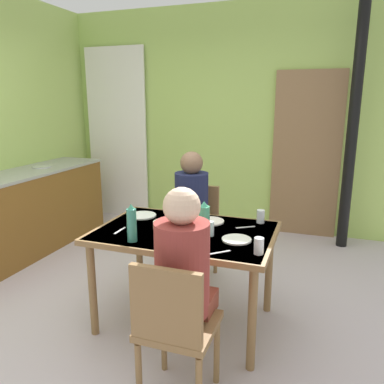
{
  "coord_description": "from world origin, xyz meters",
  "views": [
    {
      "loc": [
        1.29,
        -2.34,
        1.66
      ],
      "look_at": [
        0.4,
        0.23,
        0.99
      ],
      "focal_mm": 35.33,
      "sensor_mm": 36.0,
      "label": 1
    }
  ],
  "objects_px": {
    "person_near_diner": "(183,265)",
    "water_bottle_green_far": "(132,224)",
    "chair_near_diner": "(174,325)",
    "person_far_diner": "(191,200)",
    "dining_table": "(185,240)",
    "kitchen_counter": "(25,212)",
    "serving_bowl_center": "(165,225)",
    "water_bottle_green_near": "(204,224)",
    "chair_far_diner": "(196,226)"
  },
  "relations": [
    {
      "from": "person_far_diner",
      "to": "water_bottle_green_near",
      "type": "distance_m",
      "value": 0.96
    },
    {
      "from": "chair_near_diner",
      "to": "chair_far_diner",
      "type": "height_order",
      "value": "same"
    },
    {
      "from": "person_near_diner",
      "to": "serving_bowl_center",
      "type": "relative_size",
      "value": 4.53
    },
    {
      "from": "water_bottle_green_near",
      "to": "water_bottle_green_far",
      "type": "height_order",
      "value": "water_bottle_green_near"
    },
    {
      "from": "kitchen_counter",
      "to": "person_near_diner",
      "type": "bearing_deg",
      "value": -30.17
    },
    {
      "from": "chair_near_diner",
      "to": "person_far_diner",
      "type": "distance_m",
      "value": 1.52
    },
    {
      "from": "chair_far_diner",
      "to": "serving_bowl_center",
      "type": "relative_size",
      "value": 5.12
    },
    {
      "from": "chair_far_diner",
      "to": "person_near_diner",
      "type": "xyz_separation_m",
      "value": [
        0.41,
        -1.43,
        0.28
      ]
    },
    {
      "from": "person_near_diner",
      "to": "person_far_diner",
      "type": "xyz_separation_m",
      "value": [
        -0.41,
        1.3,
        0.0
      ]
    },
    {
      "from": "water_bottle_green_near",
      "to": "person_near_diner",
      "type": "bearing_deg",
      "value": -87.83
    },
    {
      "from": "water_bottle_green_far",
      "to": "person_far_diner",
      "type": "bearing_deg",
      "value": 85.65
    },
    {
      "from": "kitchen_counter",
      "to": "serving_bowl_center",
      "type": "distance_m",
      "value": 2.16
    },
    {
      "from": "person_far_diner",
      "to": "water_bottle_green_far",
      "type": "bearing_deg",
      "value": 85.65
    },
    {
      "from": "kitchen_counter",
      "to": "person_far_diner",
      "type": "xyz_separation_m",
      "value": [
        1.98,
        -0.09,
        0.33
      ]
    },
    {
      "from": "chair_near_diner",
      "to": "water_bottle_green_near",
      "type": "relative_size",
      "value": 2.97
    },
    {
      "from": "water_bottle_green_near",
      "to": "person_far_diner",
      "type": "bearing_deg",
      "value": 114.34
    },
    {
      "from": "serving_bowl_center",
      "to": "kitchen_counter",
      "type": "bearing_deg",
      "value": 159.42
    },
    {
      "from": "dining_table",
      "to": "water_bottle_green_near",
      "type": "relative_size",
      "value": 4.36
    },
    {
      "from": "chair_far_diner",
      "to": "person_far_diner",
      "type": "xyz_separation_m",
      "value": [
        -0.0,
        -0.14,
        0.28
      ]
    },
    {
      "from": "person_near_diner",
      "to": "serving_bowl_center",
      "type": "bearing_deg",
      "value": 121.02
    },
    {
      "from": "chair_near_diner",
      "to": "serving_bowl_center",
      "type": "distance_m",
      "value": 0.9
    },
    {
      "from": "chair_near_diner",
      "to": "person_far_diner",
      "type": "xyz_separation_m",
      "value": [
        -0.41,
        1.43,
        0.28
      ]
    },
    {
      "from": "water_bottle_green_near",
      "to": "serving_bowl_center",
      "type": "bearing_deg",
      "value": 150.58
    },
    {
      "from": "person_near_diner",
      "to": "serving_bowl_center",
      "type": "height_order",
      "value": "person_near_diner"
    },
    {
      "from": "person_near_diner",
      "to": "person_far_diner",
      "type": "height_order",
      "value": "same"
    },
    {
      "from": "kitchen_counter",
      "to": "dining_table",
      "type": "height_order",
      "value": "kitchen_counter"
    },
    {
      "from": "chair_near_diner",
      "to": "water_bottle_green_near",
      "type": "distance_m",
      "value": 0.68
    },
    {
      "from": "kitchen_counter",
      "to": "chair_far_diner",
      "type": "bearing_deg",
      "value": 1.39
    },
    {
      "from": "kitchen_counter",
      "to": "chair_near_diner",
      "type": "xyz_separation_m",
      "value": [
        2.39,
        -1.52,
        0.05
      ]
    },
    {
      "from": "kitchen_counter",
      "to": "chair_near_diner",
      "type": "height_order",
      "value": "kitchen_counter"
    },
    {
      "from": "water_bottle_green_far",
      "to": "water_bottle_green_near",
      "type": "bearing_deg",
      "value": 12.35
    },
    {
      "from": "chair_far_diner",
      "to": "person_near_diner",
      "type": "distance_m",
      "value": 1.52
    },
    {
      "from": "kitchen_counter",
      "to": "dining_table",
      "type": "relative_size",
      "value": 1.7
    },
    {
      "from": "person_far_diner",
      "to": "water_bottle_green_near",
      "type": "height_order",
      "value": "person_far_diner"
    },
    {
      "from": "water_bottle_green_near",
      "to": "dining_table",
      "type": "bearing_deg",
      "value": 133.62
    },
    {
      "from": "chair_near_diner",
      "to": "water_bottle_green_far",
      "type": "height_order",
      "value": "water_bottle_green_far"
    },
    {
      "from": "person_far_diner",
      "to": "dining_table",
      "type": "bearing_deg",
      "value": 105.74
    },
    {
      "from": "person_near_diner",
      "to": "water_bottle_green_far",
      "type": "bearing_deg",
      "value": 146.05
    },
    {
      "from": "dining_table",
      "to": "water_bottle_green_far",
      "type": "distance_m",
      "value": 0.46
    },
    {
      "from": "chair_far_diner",
      "to": "water_bottle_green_near",
      "type": "xyz_separation_m",
      "value": [
        0.39,
        -1.01,
        0.38
      ]
    },
    {
      "from": "person_near_diner",
      "to": "kitchen_counter",
      "type": "bearing_deg",
      "value": 149.83
    },
    {
      "from": "person_near_diner",
      "to": "person_far_diner",
      "type": "bearing_deg",
      "value": 107.52
    },
    {
      "from": "water_bottle_green_far",
      "to": "chair_near_diner",
      "type": "bearing_deg",
      "value": -43.69
    },
    {
      "from": "dining_table",
      "to": "person_near_diner",
      "type": "xyz_separation_m",
      "value": [
        0.23,
        -0.65,
        0.12
      ]
    },
    {
      "from": "chair_near_diner",
      "to": "serving_bowl_center",
      "type": "height_order",
      "value": "chair_near_diner"
    },
    {
      "from": "serving_bowl_center",
      "to": "water_bottle_green_near",
      "type": "bearing_deg",
      "value": -29.42
    },
    {
      "from": "dining_table",
      "to": "kitchen_counter",
      "type": "bearing_deg",
      "value": 161.14
    },
    {
      "from": "chair_far_diner",
      "to": "kitchen_counter",
      "type": "bearing_deg",
      "value": 1.39
    },
    {
      "from": "dining_table",
      "to": "person_near_diner",
      "type": "bearing_deg",
      "value": -70.74
    },
    {
      "from": "chair_near_diner",
      "to": "person_far_diner",
      "type": "bearing_deg",
      "value": 105.94
    }
  ]
}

